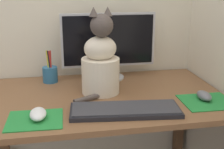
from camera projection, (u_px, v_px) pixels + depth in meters
The scene contains 9 objects.
desk at pixel (104, 115), 1.51m from camera, with size 1.14×0.71×0.72m.
monitor at pixel (109, 44), 1.68m from camera, with size 0.51×0.17×0.36m.
keyboard at pixel (125, 110), 1.29m from camera, with size 0.47×0.21×0.02m.
mousepad_left at pixel (35, 120), 1.22m from camera, with size 0.22×0.20×0.00m.
mousepad_right at pixel (207, 102), 1.40m from camera, with size 0.23×0.21×0.00m.
computer_mouse_left at pixel (38, 114), 1.22m from camera, with size 0.06×0.11×0.04m.
computer_mouse_right at pixel (204, 96), 1.41m from camera, with size 0.06×0.10×0.04m.
cat at pixel (100, 62), 1.47m from camera, with size 0.25×0.25×0.41m.
pen_cup at pixel (50, 74), 1.66m from camera, with size 0.08×0.08×0.17m.
Camera 1 is at (-0.21, -1.37, 1.25)m, focal length 50.00 mm.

